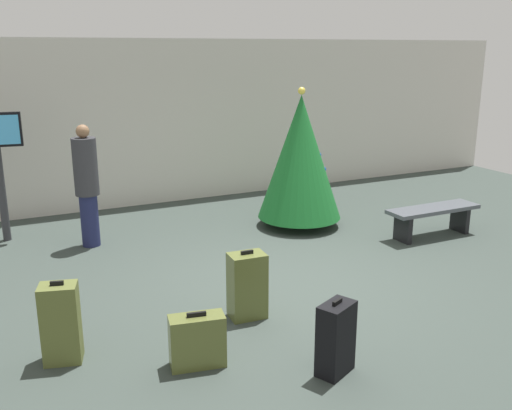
# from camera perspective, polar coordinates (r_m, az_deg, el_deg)

# --- Properties ---
(ground_plane) EXTENTS (16.00, 16.00, 0.00)m
(ground_plane) POSITION_cam_1_polar(r_m,az_deg,el_deg) (7.28, 2.65, -7.98)
(ground_plane) COLOR #38423D
(back_wall) EXTENTS (16.00, 0.20, 3.07)m
(back_wall) POSITION_cam_1_polar(r_m,az_deg,el_deg) (11.04, -8.87, 8.20)
(back_wall) COLOR beige
(back_wall) RESTS_ON ground_plane
(holiday_tree) EXTENTS (1.38, 1.38, 2.30)m
(holiday_tree) POSITION_cam_1_polar(r_m,az_deg,el_deg) (9.35, 4.46, 4.80)
(holiday_tree) COLOR #4C3319
(holiday_tree) RESTS_ON ground_plane
(waiting_bench) EXTENTS (1.56, 0.44, 0.48)m
(waiting_bench) POSITION_cam_1_polar(r_m,az_deg,el_deg) (9.38, 17.32, -0.90)
(waiting_bench) COLOR #4C5159
(waiting_bench) RESTS_ON ground_plane
(traveller_0) EXTENTS (0.50, 0.50, 1.83)m
(traveller_0) POSITION_cam_1_polar(r_m,az_deg,el_deg) (8.75, -16.60, 2.11)
(traveller_0) COLOR #1E234C
(traveller_0) RESTS_ON ground_plane
(suitcase_0) EXTENTS (0.55, 0.32, 0.55)m
(suitcase_0) POSITION_cam_1_polar(r_m,az_deg,el_deg) (5.49, -5.91, -13.39)
(suitcase_0) COLOR #59602D
(suitcase_0) RESTS_ON ground_plane
(suitcase_1) EXTENTS (0.40, 0.34, 0.82)m
(suitcase_1) POSITION_cam_1_polar(r_m,az_deg,el_deg) (5.77, -18.98, -11.16)
(suitcase_1) COLOR #59602D
(suitcase_1) RESTS_ON ground_plane
(suitcase_2) EXTENTS (0.42, 0.35, 0.73)m
(suitcase_2) POSITION_cam_1_polar(r_m,az_deg,el_deg) (5.35, 8.00, -13.12)
(suitcase_2) COLOR black
(suitcase_2) RESTS_ON ground_plane
(suitcase_3) EXTENTS (0.41, 0.30, 0.78)m
(suitcase_3) POSITION_cam_1_polar(r_m,az_deg,el_deg) (6.31, -0.89, -8.09)
(suitcase_3) COLOR #59602D
(suitcase_3) RESTS_ON ground_plane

